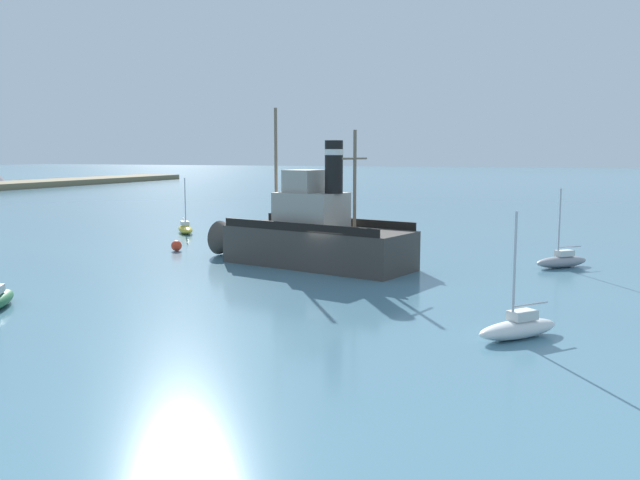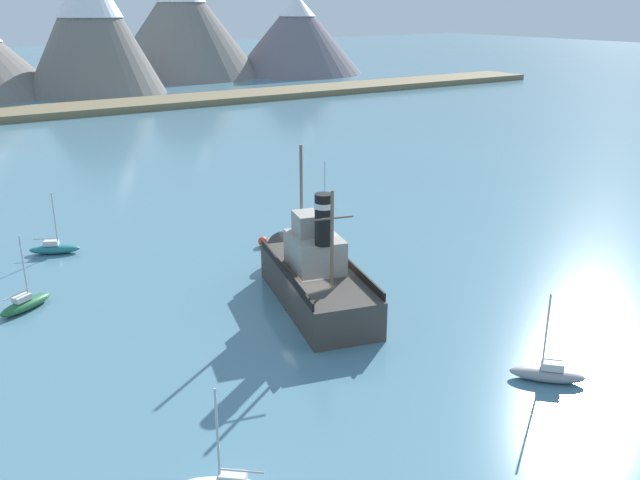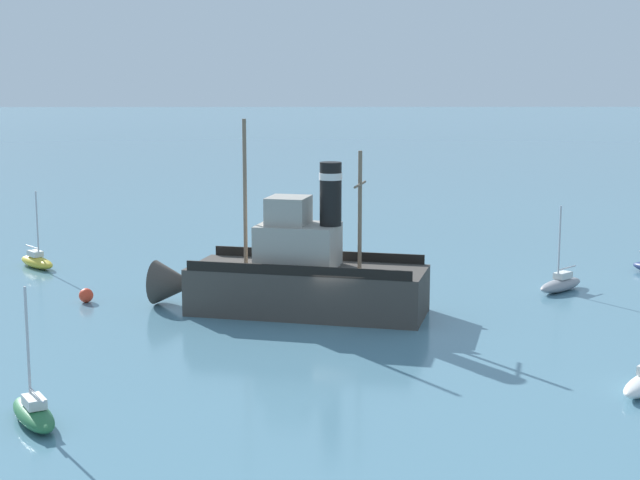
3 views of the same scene
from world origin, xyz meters
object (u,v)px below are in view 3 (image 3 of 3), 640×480
Objects in this scene: old_tugboat at (296,278)px; mooring_buoy at (86,295)px; sailboat_green at (33,413)px; sailboat_grey at (561,284)px; sailboat_yellow at (37,261)px.

old_tugboat reaches higher than mooring_buoy.
sailboat_green is 1.00× the size of sailboat_grey.
old_tugboat is 19.17× the size of mooring_buoy.
sailboat_green is 31.80m from sailboat_grey.
sailboat_yellow is 6.35× the size of mooring_buoy.
old_tugboat is at bearing -29.23° from sailboat_green.
sailboat_yellow is 10.91m from mooring_buoy.
mooring_buoy is at bearing -151.21° from sailboat_yellow.
old_tugboat is at bearing -125.66° from sailboat_yellow.
mooring_buoy is at bearing 7.07° from sailboat_green.
sailboat_green is at bearing 131.18° from sailboat_grey.
sailboat_grey is (4.80, -14.90, -1.40)m from old_tugboat.
old_tugboat is 3.02× the size of sailboat_grey.
sailboat_yellow is (28.03, 7.54, 0.00)m from sailboat_green.
old_tugboat reaches higher than sailboat_grey.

